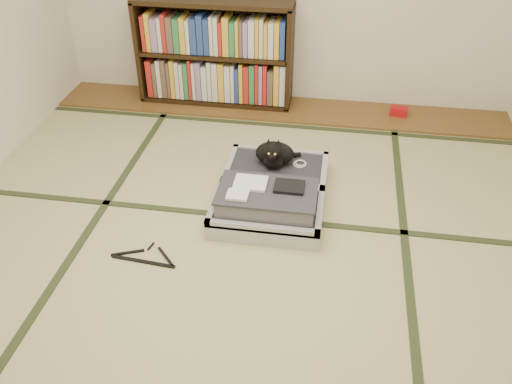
# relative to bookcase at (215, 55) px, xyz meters

# --- Properties ---
(floor) EXTENTS (4.50, 4.50, 0.00)m
(floor) POSITION_rel_bookcase_xyz_m (0.59, -2.07, -0.45)
(floor) COLOR #C9BF86
(floor) RESTS_ON ground
(wood_strip) EXTENTS (4.00, 0.50, 0.02)m
(wood_strip) POSITION_rel_bookcase_xyz_m (0.59, -0.07, -0.44)
(wood_strip) COLOR brown
(wood_strip) RESTS_ON ground
(red_item) EXTENTS (0.16, 0.11, 0.07)m
(red_item) POSITION_rel_bookcase_xyz_m (1.64, -0.04, -0.40)
(red_item) COLOR #AD0D14
(red_item) RESTS_ON wood_strip
(room_shell) EXTENTS (4.50, 4.50, 4.50)m
(room_shell) POSITION_rel_bookcase_xyz_m (0.59, -2.07, 1.01)
(room_shell) COLOR white
(room_shell) RESTS_ON ground
(tatami_borders) EXTENTS (4.00, 4.50, 0.01)m
(tatami_borders) POSITION_rel_bookcase_xyz_m (0.59, -1.58, -0.45)
(tatami_borders) COLOR #2D381E
(tatami_borders) RESTS_ON ground
(bookcase) EXTENTS (1.36, 0.31, 0.92)m
(bookcase) POSITION_rel_bookcase_xyz_m (0.00, 0.00, 0.00)
(bookcase) COLOR black
(bookcase) RESTS_ON wood_strip
(suitcase) EXTENTS (0.71, 0.95, 0.28)m
(suitcase) POSITION_rel_bookcase_xyz_m (0.71, -1.51, -0.35)
(suitcase) COLOR silver
(suitcase) RESTS_ON floor
(cat) EXTENTS (0.32, 0.32, 0.26)m
(cat) POSITION_rel_bookcase_xyz_m (0.70, -1.22, -0.22)
(cat) COLOR black
(cat) RESTS_ON suitcase
(cable_coil) EXTENTS (0.10, 0.10, 0.02)m
(cable_coil) POSITION_rel_bookcase_xyz_m (0.88, -1.18, -0.30)
(cable_coil) COLOR white
(cable_coil) RESTS_ON suitcase
(hanger) EXTENTS (0.42, 0.20, 0.01)m
(hanger) POSITION_rel_bookcase_xyz_m (0.04, -2.17, -0.44)
(hanger) COLOR black
(hanger) RESTS_ON floor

